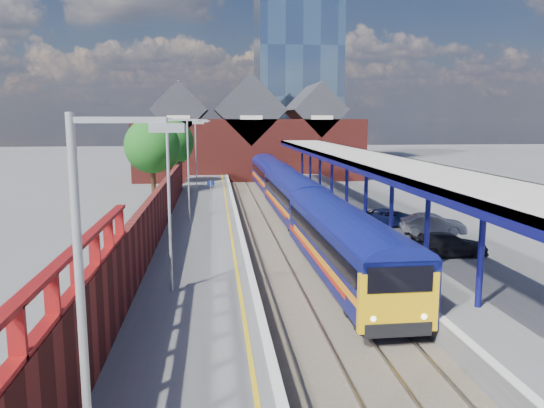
{
  "coord_description": "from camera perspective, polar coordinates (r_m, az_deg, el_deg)",
  "views": [
    {
      "loc": [
        -4.7,
        -14.99,
        7.9
      ],
      "look_at": [
        -1.09,
        18.14,
        2.6
      ],
      "focal_mm": 35.0,
      "sensor_mm": 36.0,
      "label": 1
    }
  ],
  "objects": [
    {
      "name": "ground",
      "position": [
        45.92,
        -0.26,
        -0.87
      ],
      "size": [
        240.0,
        240.0,
        0.0
      ],
      "primitive_type": "plane",
      "color": "#5B5B5E",
      "rests_on": "ground"
    },
    {
      "name": "ballast_bed",
      "position": [
        36.17,
        1.4,
        -3.53
      ],
      "size": [
        6.0,
        76.0,
        0.06
      ],
      "primitive_type": "cube",
      "color": "#473D33",
      "rests_on": "ground"
    },
    {
      "name": "rails",
      "position": [
        36.15,
        1.4,
        -3.39
      ],
      "size": [
        4.51,
        76.0,
        0.14
      ],
      "color": "slate",
      "rests_on": "ground"
    },
    {
      "name": "left_platform",
      "position": [
        35.77,
        -7.38,
        -2.98
      ],
      "size": [
        5.0,
        76.0,
        1.0
      ],
      "primitive_type": "cube",
      "color": "#565659",
      "rests_on": "ground"
    },
    {
      "name": "right_platform",
      "position": [
        37.33,
        10.57,
        -2.55
      ],
      "size": [
        6.0,
        76.0,
        1.0
      ],
      "primitive_type": "cube",
      "color": "#565659",
      "rests_on": "ground"
    },
    {
      "name": "coping_left",
      "position": [
        35.69,
        -3.62,
        -2.09
      ],
      "size": [
        0.3,
        76.0,
        0.05
      ],
      "primitive_type": "cube",
      "color": "silver",
      "rests_on": "left_platform"
    },
    {
      "name": "coping_right",
      "position": [
        36.51,
        6.31,
        -1.87
      ],
      "size": [
        0.3,
        76.0,
        0.05
      ],
      "primitive_type": "cube",
      "color": "silver",
      "rests_on": "right_platform"
    },
    {
      "name": "yellow_line",
      "position": [
        35.68,
        -4.58,
        -2.14
      ],
      "size": [
        0.14,
        76.0,
        0.01
      ],
      "primitive_type": "cube",
      "color": "yellow",
      "rests_on": "left_platform"
    },
    {
      "name": "train",
      "position": [
        50.3,
        0.89,
        2.44
      ],
      "size": [
        3.0,
        65.93,
        3.45
      ],
      "color": "navy",
      "rests_on": "ground"
    },
    {
      "name": "canopy",
      "position": [
        38.41,
        9.2,
        4.97
      ],
      "size": [
        4.5,
        52.0,
        4.48
      ],
      "color": "#0F105A",
      "rests_on": "right_platform"
    },
    {
      "name": "lamp_post_a",
      "position": [
        7.75,
        -18.65,
        -13.5
      ],
      "size": [
        1.48,
        0.18,
        7.0
      ],
      "color": "#A5A8AA",
      "rests_on": "left_platform"
    },
    {
      "name": "lamp_post_b",
      "position": [
        21.26,
        -10.65,
        1.02
      ],
      "size": [
        1.48,
        0.18,
        7.0
      ],
      "color": "#A5A8AA",
      "rests_on": "left_platform"
    },
    {
      "name": "lamp_post_c",
      "position": [
        37.14,
        -8.8,
        4.44
      ],
      "size": [
        1.48,
        0.18,
        7.0
      ],
      "color": "#A5A8AA",
      "rests_on": "left_platform"
    },
    {
      "name": "lamp_post_d",
      "position": [
        53.1,
        -8.05,
        5.81
      ],
      "size": [
        1.48,
        0.18,
        7.0
      ],
      "color": "#A5A8AA",
      "rests_on": "left_platform"
    },
    {
      "name": "platform_sign",
      "position": [
        39.34,
        -6.61,
        1.37
      ],
      "size": [
        0.55,
        0.08,
        2.5
      ],
      "color": "#A5A8AA",
      "rests_on": "left_platform"
    },
    {
      "name": "brick_wall",
      "position": [
        29.24,
        -12.8,
        -1.93
      ],
      "size": [
        0.35,
        50.0,
        3.86
      ],
      "color": "maroon",
      "rests_on": "left_platform"
    },
    {
      "name": "station_building",
      "position": [
        73.18,
        -2.56,
        7.11
      ],
      "size": [
        30.0,
        12.12,
        13.78
      ],
      "color": "maroon",
      "rests_on": "ground"
    },
    {
      "name": "glass_tower",
      "position": [
        96.9,
        2.66,
        16.32
      ],
      "size": [
        14.2,
        14.2,
        40.3
      ],
      "color": "#4B6081",
      "rests_on": "ground"
    },
    {
      "name": "tree_near",
      "position": [
        51.27,
        -12.61,
        5.97
      ],
      "size": [
        5.2,
        5.2,
        8.1
      ],
      "color": "#382314",
      "rests_on": "ground"
    },
    {
      "name": "tree_far",
      "position": [
        59.13,
        -10.8,
        6.41
      ],
      "size": [
        5.2,
        5.2,
        8.1
      ],
      "color": "#382314",
      "rests_on": "ground"
    },
    {
      "name": "parked_car_silver",
      "position": [
        33.65,
        16.9,
        -2.1
      ],
      "size": [
        4.01,
        2.02,
        1.26
      ],
      "primitive_type": "imported",
      "rotation": [
        0.0,
        0.0,
        1.39
      ],
      "color": "#A6A6AB",
      "rests_on": "right_platform"
    },
    {
      "name": "parked_car_dark",
      "position": [
        28.63,
        18.38,
        -4.15
      ],
      "size": [
        4.19,
        1.83,
        1.2
      ],
      "primitive_type": "imported",
      "rotation": [
        0.0,
        0.0,
        1.61
      ],
      "color": "black",
      "rests_on": "right_platform"
    },
    {
      "name": "parked_car_blue",
      "position": [
        35.56,
        12.37,
        -1.41
      ],
      "size": [
        4.52,
        2.87,
        1.16
      ],
      "primitive_type": "imported",
      "rotation": [
        0.0,
        0.0,
        1.81
      ],
      "color": "navy",
      "rests_on": "right_platform"
    }
  ]
}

